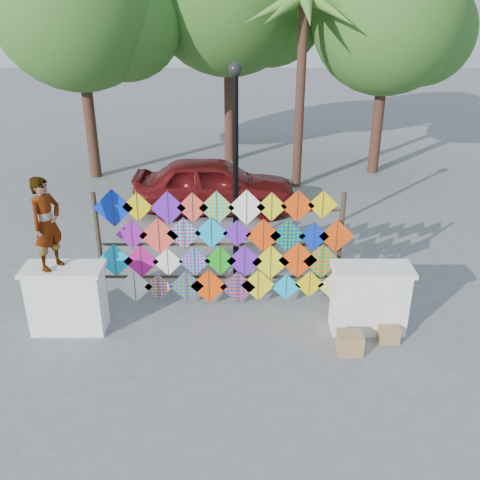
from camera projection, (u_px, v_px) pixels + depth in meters
The scene contains 12 objects.
ground at pixel (219, 323), 9.98m from camera, with size 80.00×80.00×0.00m, color gray.
parapet_left at pixel (67, 298), 9.53m from camera, with size 1.40×0.65×1.28m.
parapet_right at pixel (369, 298), 9.52m from camera, with size 1.40×0.65×1.28m.
kite_rack at pixel (224, 248), 10.13m from camera, with size 4.93×0.24×2.39m.
tree_west at pixel (80, 4), 15.97m from camera, with size 5.85×5.20×8.01m.
tree_east at pixel (391, 17), 16.59m from camera, with size 5.40×4.80×7.42m.
palm_tree at pixel (304, 20), 15.21m from camera, with size 3.62×3.62×5.83m.
vendor_woman at pixel (47, 224), 8.93m from camera, with size 0.59×0.39×1.63m, color #99999E.
sedan at pixel (214, 185), 14.91m from camera, with size 1.82×4.52×1.54m, color maroon.
lamppost at pixel (236, 154), 10.68m from camera, with size 0.28×0.28×4.46m.
cardboard_box_near at pixel (350, 343), 9.09m from camera, with size 0.42×0.37×0.37m, color #9C864B.
cardboard_box_far at pixel (388, 333), 9.42m from camera, with size 0.36×0.33×0.30m, color #9C864B.
Camera 1 is at (0.39, -8.44, 5.54)m, focal length 40.00 mm.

